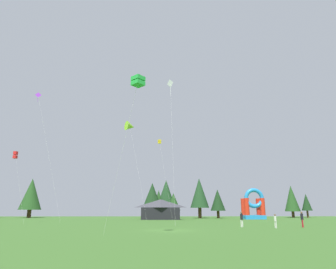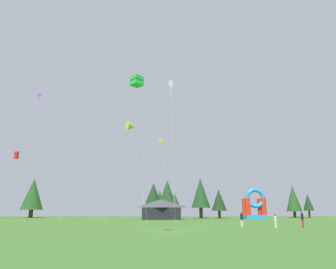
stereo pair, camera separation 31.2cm
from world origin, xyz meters
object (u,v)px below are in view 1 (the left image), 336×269
at_px(kite_purple_diamond, 39,98).
at_px(festival_tent, 160,209).
at_px(kite_white_diamond, 171,85).
at_px(person_midfield, 242,218).
at_px(kite_red_box, 15,155).
at_px(kite_yellow_box, 160,142).
at_px(inflatable_yellow_castle, 253,207).
at_px(person_far_side, 302,218).
at_px(person_near_camera, 275,220).
at_px(kite_green_box, 138,81).
at_px(kite_lime_delta, 130,126).

height_order(kite_purple_diamond, festival_tent, kite_purple_diamond).
distance_m(kite_white_diamond, person_midfield, 27.35).
relative_size(kite_red_box, kite_yellow_box, 0.66).
bearing_deg(inflatable_yellow_castle, kite_purple_diamond, -166.67).
xyz_separation_m(kite_red_box, person_far_side, (39.42, -10.00, -9.17)).
relative_size(person_midfield, inflatable_yellow_castle, 0.28).
bearing_deg(person_near_camera, person_midfield, -161.70).
bearing_deg(kite_purple_diamond, kite_yellow_box, 17.32).
distance_m(kite_white_diamond, person_far_side, 30.52).
bearing_deg(person_far_side, inflatable_yellow_castle, -1.88).
relative_size(kite_green_box, person_far_side, 7.25).
relative_size(kite_purple_diamond, kite_yellow_box, 1.45).
height_order(kite_red_box, festival_tent, kite_red_box).
xyz_separation_m(kite_lime_delta, kite_green_box, (4.05, -32.23, -4.99)).
bearing_deg(kite_purple_diamond, kite_lime_delta, 3.04).
xyz_separation_m(kite_white_diamond, kite_red_box, (-24.34, -3.67, -13.58)).
relative_size(person_near_camera, inflatable_yellow_castle, 0.24).
xyz_separation_m(kite_purple_diamond, kite_red_box, (1.15, -8.60, -12.78)).
distance_m(kite_lime_delta, kite_purple_diamond, 18.60).
height_order(kite_green_box, person_far_side, kite_green_box).
bearing_deg(kite_lime_delta, kite_purple_diamond, -176.96).
xyz_separation_m(kite_white_diamond, person_far_side, (15.07, -13.67, -22.75)).
relative_size(kite_red_box, inflatable_yellow_castle, 1.68).
distance_m(person_near_camera, inflatable_yellow_castle, 30.88).
xyz_separation_m(person_near_camera, festival_tent, (-13.17, 28.46, 1.12)).
height_order(kite_lime_delta, kite_green_box, kite_lime_delta).
relative_size(person_far_side, person_near_camera, 1.17).
distance_m(kite_yellow_box, inflatable_yellow_castle, 24.48).
bearing_deg(person_midfield, festival_tent, -71.70).
bearing_deg(kite_white_diamond, kite_lime_delta, 142.71).
bearing_deg(person_midfield, kite_purple_diamond, -29.94).
xyz_separation_m(kite_yellow_box, festival_tent, (0.28, 1.39, -13.97)).
distance_m(kite_lime_delta, person_midfield, 29.57).
bearing_deg(person_near_camera, inflatable_yellow_castle, 126.71).
relative_size(kite_white_diamond, inflatable_yellow_castle, 3.82).
bearing_deg(person_far_side, kite_green_box, 128.33).
bearing_deg(kite_yellow_box, person_near_camera, -63.57).
distance_m(kite_lime_delta, inflatable_yellow_castle, 31.42).
relative_size(kite_red_box, person_midfield, 6.06).
relative_size(kite_white_diamond, person_midfield, 13.78).
relative_size(kite_red_box, person_near_camera, 7.00).
xyz_separation_m(kite_white_diamond, person_midfield, (8.09, -12.82, -22.76)).
relative_size(kite_lime_delta, kite_green_box, 1.42).
bearing_deg(kite_red_box, kite_green_box, -47.65).
distance_m(kite_white_diamond, festival_tent, 25.76).
height_order(person_near_camera, inflatable_yellow_castle, inflatable_yellow_castle).
distance_m(kite_lime_delta, kite_white_diamond, 11.49).
bearing_deg(person_midfield, kite_yellow_box, -70.11).
bearing_deg(person_midfield, person_near_camera, 146.89).
bearing_deg(person_near_camera, kite_purple_diamond, -158.83).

